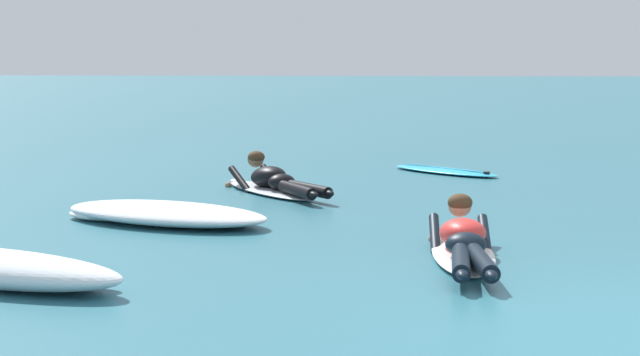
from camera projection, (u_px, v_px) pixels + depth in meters
name	position (u px, v px, depth m)	size (l,w,h in m)	color
ground_plane	(510.00, 165.00, 16.58)	(120.00, 120.00, 0.00)	#2D6B7A
surfer_near	(464.00, 243.00, 9.01)	(0.56, 2.56, 0.53)	white
surfer_far	(274.00, 183.00, 13.18)	(1.69, 2.27, 0.54)	silver
drifting_surfboard	(446.00, 171.00, 15.41)	(1.73, 1.69, 0.16)	#2DB2D1
whitewater_front	(166.00, 214.00, 10.92)	(2.54, 1.83, 0.21)	white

